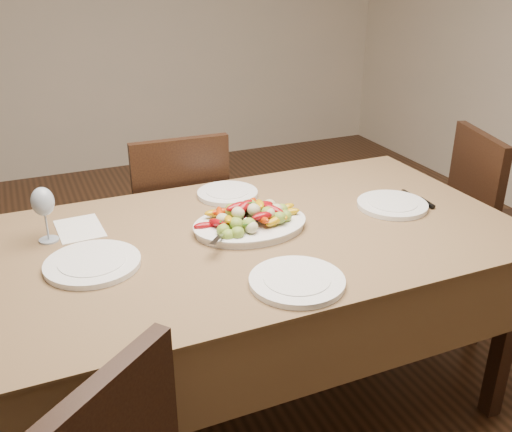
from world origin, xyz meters
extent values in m
plane|color=#351E10|center=(0.00, 0.00, 0.00)|extent=(6.00, 6.00, 0.00)
cube|color=brown|center=(0.04, -0.07, 0.38)|extent=(1.84, 1.04, 0.76)
ellipsoid|color=white|center=(0.03, -0.04, 0.77)|extent=(0.40, 0.29, 0.02)
cylinder|color=white|center=(-0.52, -0.09, 0.77)|extent=(0.30, 0.30, 0.02)
cylinder|color=white|center=(0.61, -0.08, 0.77)|extent=(0.27, 0.27, 0.02)
cylinder|color=white|center=(0.07, 0.28, 0.77)|extent=(0.24, 0.24, 0.02)
cylinder|color=white|center=(0.02, -0.44, 0.77)|extent=(0.28, 0.28, 0.02)
cube|color=silver|center=(-0.52, 0.20, 0.76)|extent=(0.16, 0.22, 0.00)
camera|label=1|loc=(-0.67, -1.71, 1.63)|focal=40.00mm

